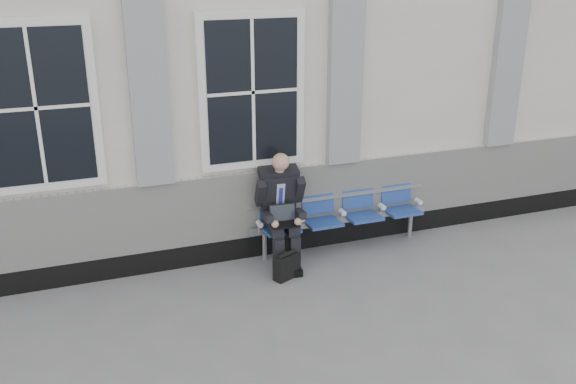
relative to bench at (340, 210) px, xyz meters
name	(u,v)px	position (x,y,z in m)	size (l,w,h in m)	color
ground	(263,314)	(-1.54, -1.32, -0.55)	(70.00, 70.00, 0.00)	slate
station_building	(189,69)	(-1.56, 2.15, 1.67)	(14.40, 4.40, 4.49)	silver
bench	(340,210)	(0.00, 0.00, 0.00)	(2.60, 0.47, 0.91)	#9EA0A3
businessman	(281,205)	(-0.91, -0.14, 0.25)	(0.64, 0.86, 1.50)	black
briefcase	(287,266)	(-1.00, -0.61, -0.39)	(0.38, 0.28, 0.36)	black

